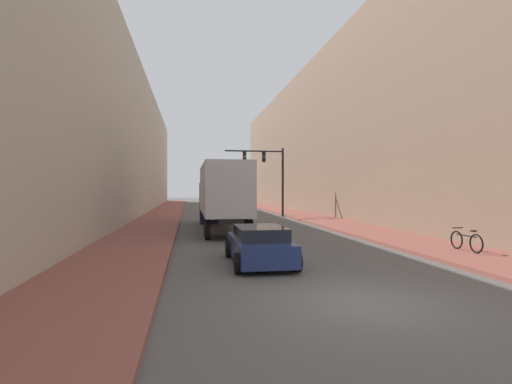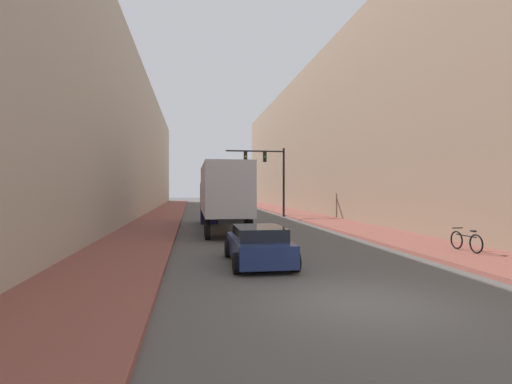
{
  "view_description": "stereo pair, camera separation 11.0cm",
  "coord_description": "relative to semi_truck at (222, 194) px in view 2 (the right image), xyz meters",
  "views": [
    {
      "loc": [
        -3.87,
        -8.37,
        2.57
      ],
      "look_at": [
        -0.58,
        11.35,
        2.37
      ],
      "focal_mm": 28.0,
      "sensor_mm": 36.0,
      "label": 1
    },
    {
      "loc": [
        -3.76,
        -8.38,
        2.57
      ],
      "look_at": [
        -0.58,
        11.35,
        2.37
      ],
      "focal_mm": 28.0,
      "sensor_mm": 36.0,
      "label": 2
    }
  ],
  "objects": [
    {
      "name": "semi_truck",
      "position": [
        0.0,
        0.0,
        0.0
      ],
      "size": [
        2.44,
        11.83,
        3.92
      ],
      "color": "silver",
      "rests_on": "ground"
    },
    {
      "name": "parked_bicycle",
      "position": [
        8.53,
        -10.88,
        -1.7
      ],
      "size": [
        0.44,
        1.83,
        0.86
      ],
      "color": "black",
      "rests_on": "sidewalk_right"
    },
    {
      "name": "sidewalk_left",
      "position": [
        -4.4,
        13.75,
        -2.16
      ],
      "size": [
        3.49,
        80.0,
        0.15
      ],
      "color": "brown",
      "rests_on": "ground"
    },
    {
      "name": "building_right",
      "position": [
        12.98,
        13.75,
        5.45
      ],
      "size": [
        6.0,
        80.0,
        15.36
      ],
      "color": "#846B56",
      "rests_on": "ground"
    },
    {
      "name": "sedan_car",
      "position": [
        0.38,
        -11.34,
        -1.6
      ],
      "size": [
        2.02,
        4.22,
        1.28
      ],
      "color": "navy",
      "rests_on": "ground"
    },
    {
      "name": "building_left",
      "position": [
        -9.15,
        13.75,
        4.62
      ],
      "size": [
        6.0,
        80.0,
        13.7
      ],
      "color": "#BCB29E",
      "rests_on": "ground"
    },
    {
      "name": "sidewalk_right",
      "position": [
        8.24,
        13.75,
        -2.16
      ],
      "size": [
        3.49,
        80.0,
        0.15
      ],
      "color": "brown",
      "rests_on": "ground"
    },
    {
      "name": "ground_plane",
      "position": [
        1.92,
        -16.25,
        -2.23
      ],
      "size": [
        200.0,
        200.0,
        0.0
      ],
      "primitive_type": "plane",
      "color": "#565451"
    },
    {
      "name": "traffic_signal_gantry",
      "position": [
        5.12,
        10.41,
        1.99
      ],
      "size": [
        5.32,
        0.35,
        6.16
      ],
      "color": "black",
      "rests_on": "ground"
    }
  ]
}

